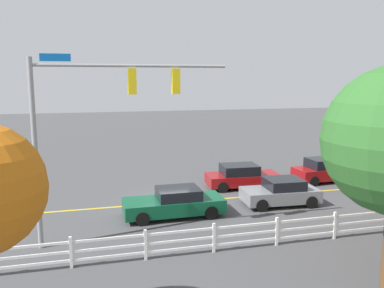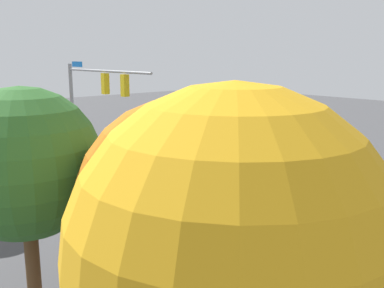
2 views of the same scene
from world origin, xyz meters
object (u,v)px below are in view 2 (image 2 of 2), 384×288
Objects in this scene: car_3 at (263,231)px; tree_1 at (25,164)px; car_1 at (300,206)px; tree_0 at (232,250)px; tree_3 at (179,200)px; car_0 at (170,199)px.

tree_1 is (1.11, 9.08, 4.13)m from car_3.
tree_1 reaches higher than car_1.
tree_0 is (-7.19, 12.35, 4.13)m from car_1.
tree_3 is (-3.47, 10.35, 3.52)m from car_1.
car_0 is 6.39m from car_1.
tree_1 is (7.55, 0.38, -0.02)m from tree_0.
tree_0 is 7.56m from tree_1.
car_0 is at bearing 6.18° from car_3.
tree_1 is at bearing 117.45° from car_0.
car_3 is at bearing -74.91° from car_1.
tree_0 reaches higher than car_0.
tree_3 is (-2.72, 6.71, 3.53)m from car_3.
tree_0 reaches higher than tree_3.
car_1 is (-4.99, -3.99, 0.03)m from car_0.
car_3 is at bearing -53.52° from tree_0.
car_0 is at bearing -137.97° from car_1.
tree_3 is at bearing -148.17° from tree_1.
car_3 is 10.04m from tree_1.
car_0 is at bearing -34.46° from tree_0.
tree_0 is at bearing 145.08° from car_0.
tree_3 is at bearing -28.20° from tree_0.
tree_1 is at bearing 31.83° from tree_3.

